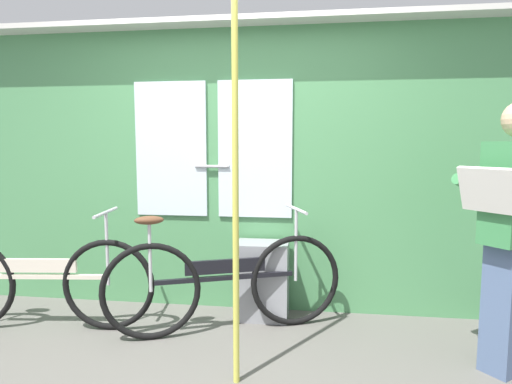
% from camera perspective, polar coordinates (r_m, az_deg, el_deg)
% --- Properties ---
extents(train_door_wall, '(5.00, 0.28, 2.33)m').
position_cam_1_polar(train_door_wall, '(3.55, -2.55, 3.84)').
color(train_door_wall, '#4C8C56').
rests_on(train_door_wall, ground_plane).
extents(bicycle_near_door, '(1.71, 0.44, 0.89)m').
position_cam_1_polar(bicycle_near_door, '(3.62, -26.90, -10.47)').
color(bicycle_near_door, black).
rests_on(bicycle_near_door, ground_plane).
extents(bicycle_leaning_behind, '(1.65, 0.74, 0.90)m').
position_cam_1_polar(bicycle_leaning_behind, '(3.20, -4.14, -11.87)').
color(bicycle_leaning_behind, black).
rests_on(bicycle_leaning_behind, ground_plane).
extents(trash_bin_by_wall, '(0.41, 0.28, 0.61)m').
position_cam_1_polar(trash_bin_by_wall, '(3.47, 0.85, -11.57)').
color(trash_bin_by_wall, gray).
rests_on(trash_bin_by_wall, ground_plane).
extents(handrail_pole, '(0.04, 0.04, 2.29)m').
position_cam_1_polar(handrail_pole, '(2.38, -2.74, 0.93)').
color(handrail_pole, '#C6C14C').
rests_on(handrail_pole, ground_plane).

